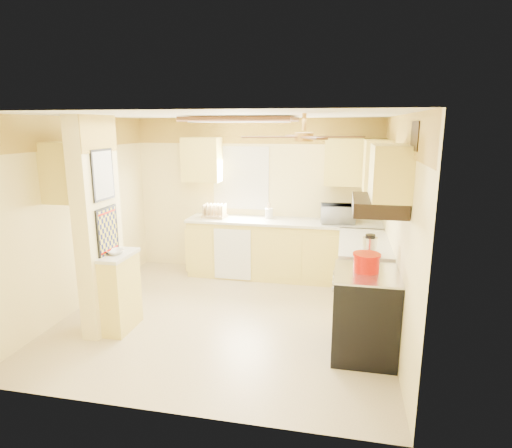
% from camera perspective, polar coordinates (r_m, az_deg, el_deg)
% --- Properties ---
extents(floor, '(4.00, 4.00, 0.00)m').
position_cam_1_polar(floor, '(5.59, -4.00, -12.27)').
color(floor, beige).
rests_on(floor, ground).
extents(ceiling, '(4.00, 4.00, 0.00)m').
position_cam_1_polar(ceiling, '(5.06, -4.46, 14.26)').
color(ceiling, white).
rests_on(ceiling, wall_back).
extents(wall_back, '(4.00, 0.00, 4.00)m').
position_cam_1_polar(wall_back, '(7.00, 0.01, 3.68)').
color(wall_back, '#FFEA9B').
rests_on(wall_back, floor).
extents(wall_front, '(4.00, 0.00, 4.00)m').
position_cam_1_polar(wall_front, '(3.47, -12.83, -6.50)').
color(wall_front, '#FFEA9B').
rests_on(wall_front, floor).
extents(wall_left, '(0.00, 3.80, 3.80)m').
position_cam_1_polar(wall_left, '(6.04, -22.82, 1.14)').
color(wall_left, '#FFEA9B').
rests_on(wall_left, floor).
extents(wall_right, '(0.00, 3.80, 3.80)m').
position_cam_1_polar(wall_right, '(5.03, 18.27, -0.72)').
color(wall_right, '#FFEA9B').
rests_on(wall_right, floor).
extents(wallpaper_border, '(4.00, 0.02, 0.40)m').
position_cam_1_polar(wallpaper_border, '(6.88, -0.02, 12.31)').
color(wallpaper_border, '#FFDE4B').
rests_on(wallpaper_border, wall_back).
extents(partition_column, '(0.20, 0.70, 2.50)m').
position_cam_1_polar(partition_column, '(5.24, -20.28, -0.35)').
color(partition_column, '#FFEA9B').
rests_on(partition_column, floor).
extents(partition_ledge, '(0.25, 0.55, 0.90)m').
position_cam_1_polar(partition_ledge, '(5.36, -17.58, -8.81)').
color(partition_ledge, '#FFEB72').
rests_on(partition_ledge, floor).
extents(ledge_top, '(0.28, 0.58, 0.04)m').
position_cam_1_polar(ledge_top, '(5.21, -17.93, -4.00)').
color(ledge_top, silver).
rests_on(ledge_top, partition_ledge).
extents(lower_cabinets_back, '(3.00, 0.60, 0.90)m').
position_cam_1_polar(lower_cabinets_back, '(6.81, 3.64, -3.53)').
color(lower_cabinets_back, '#FFEB72').
rests_on(lower_cabinets_back, floor).
extents(lower_cabinets_right, '(0.60, 1.40, 0.90)m').
position_cam_1_polar(lower_cabinets_right, '(5.81, 14.10, -6.88)').
color(lower_cabinets_right, '#FFEB72').
rests_on(lower_cabinets_right, floor).
extents(countertop_back, '(3.04, 0.64, 0.04)m').
position_cam_1_polar(countertop_back, '(6.68, 3.68, 0.31)').
color(countertop_back, silver).
rests_on(countertop_back, lower_cabinets_back).
extents(countertop_right, '(0.64, 1.44, 0.04)m').
position_cam_1_polar(countertop_right, '(5.67, 14.27, -2.40)').
color(countertop_right, silver).
rests_on(countertop_right, lower_cabinets_right).
extents(dishwasher_panel, '(0.58, 0.02, 0.80)m').
position_cam_1_polar(dishwasher_panel, '(6.66, -3.16, -4.08)').
color(dishwasher_panel, white).
rests_on(dishwasher_panel, lower_cabinets_back).
extents(window, '(0.92, 0.02, 1.02)m').
position_cam_1_polar(window, '(7.00, -2.03, 6.16)').
color(window, white).
rests_on(window, wall_back).
extents(upper_cab_back_left, '(0.60, 0.35, 0.70)m').
position_cam_1_polar(upper_cab_back_left, '(6.98, -7.21, 8.52)').
color(upper_cab_back_left, '#FFEB72').
rests_on(upper_cab_back_left, wall_back).
extents(upper_cab_back_right, '(0.90, 0.35, 0.70)m').
position_cam_1_polar(upper_cab_back_right, '(6.61, 13.11, 8.04)').
color(upper_cab_back_right, '#FFEB72').
rests_on(upper_cab_back_right, wall_back).
extents(upper_cab_right, '(0.35, 1.00, 0.70)m').
position_cam_1_polar(upper_cab_right, '(6.15, 15.78, 7.53)').
color(upper_cab_right, '#FFEB72').
rests_on(upper_cab_right, wall_right).
extents(upper_cab_left_wall, '(0.35, 0.75, 0.70)m').
position_cam_1_polar(upper_cab_left_wall, '(5.65, -23.30, 6.51)').
color(upper_cab_left_wall, '#FFEB72').
rests_on(upper_cab_left_wall, wall_left).
extents(upper_cab_over_stove, '(0.35, 0.76, 0.52)m').
position_cam_1_polar(upper_cab_over_stove, '(4.36, 17.41, 6.66)').
color(upper_cab_over_stove, '#FFEB72').
rests_on(upper_cab_over_stove, wall_right).
extents(stove, '(0.68, 0.77, 0.92)m').
position_cam_1_polar(stove, '(4.73, 14.26, -11.44)').
color(stove, black).
rests_on(stove, floor).
extents(range_hood, '(0.50, 0.76, 0.14)m').
position_cam_1_polar(range_hood, '(4.39, 16.02, 2.45)').
color(range_hood, black).
rests_on(range_hood, upper_cab_over_stove).
extents(poster_menu, '(0.02, 0.42, 0.57)m').
position_cam_1_polar(poster_menu, '(5.08, -19.74, 6.19)').
color(poster_menu, black).
rests_on(poster_menu, partition_column).
extents(poster_nashville, '(0.02, 0.42, 0.57)m').
position_cam_1_polar(poster_nashville, '(5.19, -19.19, -0.95)').
color(poster_nashville, black).
rests_on(poster_nashville, partition_column).
extents(ceiling_light_panel, '(1.35, 0.95, 0.06)m').
position_cam_1_polar(ceiling_light_panel, '(5.52, -1.95, 13.73)').
color(ceiling_light_panel, brown).
rests_on(ceiling_light_panel, ceiling).
extents(ceiling_fan, '(1.15, 1.15, 0.26)m').
position_cam_1_polar(ceiling_fan, '(4.18, 6.40, 11.54)').
color(ceiling_fan, gold).
rests_on(ceiling_fan, ceiling).
extents(vent_grate, '(0.02, 0.40, 0.25)m').
position_cam_1_polar(vent_grate, '(4.01, 20.48, 10.95)').
color(vent_grate, black).
rests_on(vent_grate, wall_right).
extents(microwave, '(0.53, 0.38, 0.28)m').
position_cam_1_polar(microwave, '(6.58, 10.87, 1.34)').
color(microwave, white).
rests_on(microwave, countertop_back).
extents(bowl, '(0.26, 0.26, 0.05)m').
position_cam_1_polar(bowl, '(5.20, -18.27, -3.56)').
color(bowl, white).
rests_on(bowl, ledge_top).
extents(dutch_oven, '(0.28, 0.28, 0.19)m').
position_cam_1_polar(dutch_oven, '(4.57, 14.51, -4.95)').
color(dutch_oven, '#C70E00').
rests_on(dutch_oven, stove).
extents(kettle, '(0.17, 0.17, 0.25)m').
position_cam_1_polar(kettle, '(4.99, 14.93, -2.87)').
color(kettle, silver).
rests_on(kettle, countertop_right).
extents(dish_rack, '(0.39, 0.30, 0.21)m').
position_cam_1_polar(dish_rack, '(6.91, -5.57, 1.53)').
color(dish_rack, tan).
rests_on(dish_rack, countertop_back).
extents(utensil_crock, '(0.12, 0.12, 0.24)m').
position_cam_1_polar(utensil_crock, '(6.81, 1.74, 1.46)').
color(utensil_crock, white).
rests_on(utensil_crock, countertop_back).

